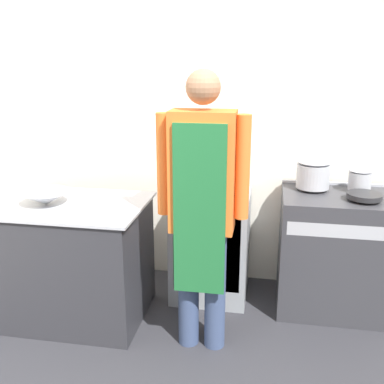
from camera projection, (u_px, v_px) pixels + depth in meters
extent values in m
cube|color=silver|center=(192.00, 126.00, 3.77)|extent=(8.00, 0.05, 2.70)
cube|color=#2D2D33|center=(56.00, 260.00, 3.39)|extent=(1.33, 0.75, 0.88)
cube|color=#B2B5BC|center=(51.00, 204.00, 3.26)|extent=(1.38, 0.79, 0.02)
cube|color=#38383D|center=(333.00, 252.00, 3.47)|extent=(0.81, 0.62, 0.92)
cube|color=#B2B5BC|center=(342.00, 231.00, 3.10)|extent=(0.75, 0.03, 0.10)
cube|color=#B2B5BC|center=(333.00, 183.00, 3.61)|extent=(0.81, 0.03, 0.02)
cube|color=#93999E|center=(211.00, 244.00, 3.68)|extent=(0.60, 0.59, 0.87)
cube|color=silver|center=(206.00, 254.00, 3.40)|extent=(0.51, 0.02, 0.61)
cylinder|color=#38476B|center=(189.00, 287.00, 3.02)|extent=(0.14, 0.14, 0.85)
cylinder|color=#38476B|center=(215.00, 289.00, 2.99)|extent=(0.14, 0.14, 0.85)
cube|color=orange|center=(203.00, 172.00, 2.77)|extent=(0.40, 0.22, 0.76)
cube|color=#1E6633|center=(199.00, 212.00, 2.72)|extent=(0.32, 0.02, 1.08)
cylinder|color=orange|center=(164.00, 164.00, 2.80)|extent=(0.09, 0.09, 0.64)
cylinder|color=orange|center=(243.00, 168.00, 2.72)|extent=(0.09, 0.09, 0.64)
sphere|color=#9E7051|center=(203.00, 87.00, 2.63)|extent=(0.21, 0.21, 0.21)
cone|color=#B2B5BC|center=(46.00, 198.00, 3.20)|extent=(0.35, 0.35, 0.09)
cylinder|color=#B2B5BC|center=(313.00, 176.00, 3.44)|extent=(0.25, 0.25, 0.18)
ellipsoid|color=#B2B5BC|center=(314.00, 162.00, 3.41)|extent=(0.25, 0.25, 0.04)
cylinder|color=#262628|center=(364.00, 196.00, 3.20)|extent=(0.25, 0.25, 0.04)
cylinder|color=#B2B5BC|center=(360.00, 181.00, 3.39)|extent=(0.17, 0.17, 0.14)
ellipsoid|color=#B2B5BC|center=(361.00, 171.00, 3.36)|extent=(0.17, 0.17, 0.03)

